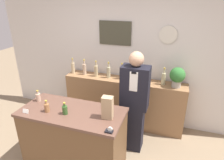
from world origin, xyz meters
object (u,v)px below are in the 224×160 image
at_px(potted_plant, 177,76).
at_px(tape_dispenser, 109,131).
at_px(paper_bag, 107,108).
at_px(shopkeeper, 134,104).

distance_m(potted_plant, tape_dispenser, 1.67).
bearing_deg(paper_bag, tape_dispenser, -66.09).
distance_m(potted_plant, paper_bag, 1.48).
relative_size(potted_plant, paper_bag, 1.15).
bearing_deg(shopkeeper, paper_bag, -107.65).
bearing_deg(paper_bag, shopkeeper, 72.35).
relative_size(shopkeeper, paper_bag, 5.53).
xyz_separation_m(paper_bag, tape_dispenser, (0.12, -0.27, -0.13)).
bearing_deg(potted_plant, tape_dispenser, -113.91).
height_order(potted_plant, paper_bag, potted_plant).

